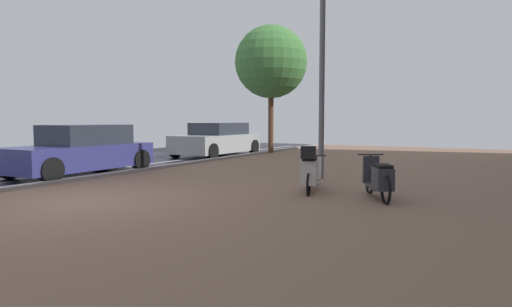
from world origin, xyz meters
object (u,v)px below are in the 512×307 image
at_px(parked_car_far, 217,140).
at_px(street_tree, 271,62).
at_px(scooter_near, 379,179).
at_px(lamp_post, 322,34).
at_px(scooter_mid, 311,171).
at_px(parked_car_near, 82,151).

bearing_deg(parked_car_far, street_tree, 65.14).
xyz_separation_m(scooter_near, parked_car_far, (-8.31, 7.15, 0.27)).
bearing_deg(lamp_post, scooter_near, -48.95).
distance_m(scooter_near, scooter_mid, 1.45).
bearing_deg(lamp_post, scooter_mid, -75.60).
bearing_deg(street_tree, parked_car_near, -96.14).
height_order(scooter_mid, parked_car_far, parked_car_far).
xyz_separation_m(parked_car_near, parked_car_far, (-0.16, 7.09, 0.01)).
relative_size(scooter_mid, street_tree, 0.31).
xyz_separation_m(scooter_near, scooter_mid, (-1.44, 0.15, 0.06)).
distance_m(parked_car_near, lamp_post, 7.20).
height_order(parked_car_far, lamp_post, lamp_post).
bearing_deg(scooter_mid, street_tree, 120.55).
bearing_deg(parked_car_near, parked_car_far, 91.32).
relative_size(parked_car_near, parked_car_far, 0.94).
relative_size(scooter_near, lamp_post, 0.23).
bearing_deg(scooter_mid, parked_car_near, -179.26).
relative_size(parked_car_near, street_tree, 0.71).
distance_m(lamp_post, street_tree, 9.06).
xyz_separation_m(scooter_mid, lamp_post, (-0.55, 2.13, 3.19)).
bearing_deg(parked_car_near, scooter_near, -0.42).
bearing_deg(street_tree, scooter_mid, -59.45).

